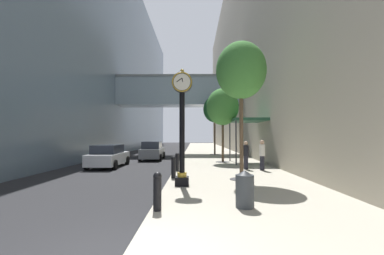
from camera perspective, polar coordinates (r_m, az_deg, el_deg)
name	(u,v)px	position (r m, az deg, el deg)	size (l,w,h in m)	color
ground_plane	(184,154)	(31.49, -1.67, -5.77)	(110.00, 110.00, 0.00)	#262628
sidewalk_right	(210,152)	(34.51, 3.89, -5.30)	(6.42, 80.00, 0.14)	#ADA593
building_block_left	(94,56)	(38.35, -20.47, 14.30)	(23.44, 80.00, 25.58)	slate
building_block_right	(268,50)	(37.49, 16.17, 15.84)	(9.00, 80.00, 27.00)	#A89E89
street_clock	(182,121)	(10.83, -2.17, 1.43)	(0.84, 0.55, 4.80)	black
bollard_nearest	(157,190)	(7.40, -7.51, -13.33)	(0.23, 0.23, 1.05)	black
bollard_third	(174,167)	(12.78, -4.03, -8.47)	(0.23, 0.23, 1.05)	black
bollard_fourth	(177,161)	(15.49, -3.21, -7.30)	(0.23, 0.23, 1.05)	black
street_tree_near	(241,71)	(12.88, 10.56, 11.93)	(2.35, 2.35, 6.47)	#333335
street_tree_mid_near	(223,107)	(20.69, 6.65, 4.43)	(2.50, 2.50, 5.74)	#333335
street_tree_mid_far	(215,110)	(28.81, 4.93, 3.90)	(2.47, 2.47, 6.34)	#333335
trash_bin	(245,188)	(7.79, 11.35, -12.80)	(0.53, 0.53, 1.05)	#383D42
pedestrian_walking	(246,154)	(16.36, 11.59, -5.72)	(0.35, 0.35, 1.70)	#23232D
pedestrian_by_clock	(262,154)	(16.11, 14.94, -5.60)	(0.48, 0.48, 1.78)	#23232D
storefront_awning	(247,121)	(20.34, 11.80, 1.36)	(2.40, 3.60, 3.30)	#235138
car_grey_near	(152,151)	(24.11, -8.57, -5.03)	(1.99, 4.28, 1.67)	slate
car_white_mid	(109,156)	(19.28, -17.62, -5.92)	(2.01, 4.53, 1.55)	silver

